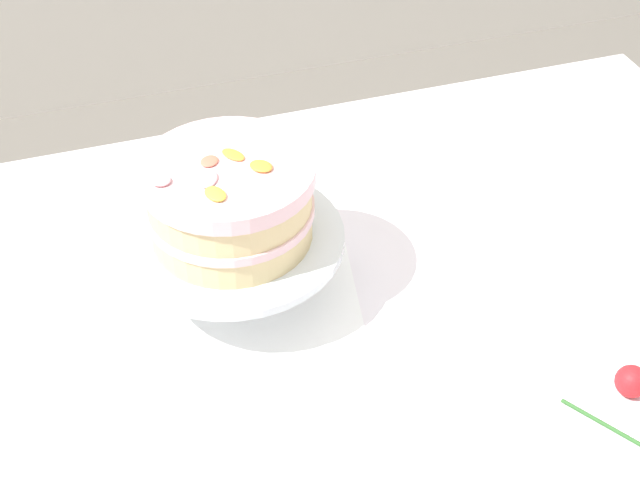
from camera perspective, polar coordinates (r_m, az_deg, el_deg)
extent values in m
cube|color=white|center=(1.20, 3.36, -5.11)|extent=(1.40, 1.00, 0.03)
cylinder|color=brown|center=(1.94, 15.48, -0.50)|extent=(0.06, 0.06, 0.71)
cube|color=white|center=(1.22, -5.29, -3.16)|extent=(0.37, 0.37, 0.00)
cylinder|color=silver|center=(1.22, -5.31, -2.94)|extent=(0.11, 0.11, 0.01)
cylinder|color=silver|center=(1.19, -5.43, -1.46)|extent=(0.03, 0.03, 0.07)
cylinder|color=silver|center=(1.16, -5.57, 0.13)|extent=(0.29, 0.29, 0.01)
cylinder|color=beige|center=(1.15, -5.64, 1.08)|extent=(0.21, 0.21, 0.04)
cylinder|color=beige|center=(1.13, -5.73, 2.06)|extent=(0.21, 0.21, 0.01)
cylinder|color=beige|center=(1.11, -5.81, 3.07)|extent=(0.21, 0.21, 0.04)
cylinder|color=beige|center=(1.10, -5.92, 4.31)|extent=(0.22, 0.22, 0.02)
ellipsoid|color=#E56B51|center=(1.09, -7.07, 5.02)|extent=(0.03, 0.03, 0.00)
ellipsoid|color=pink|center=(1.06, -7.10, 3.86)|extent=(0.03, 0.04, 0.00)
ellipsoid|color=orange|center=(1.08, -3.78, 4.73)|extent=(0.04, 0.04, 0.01)
ellipsoid|color=yellow|center=(1.04, -6.70, 2.95)|extent=(0.03, 0.04, 0.01)
ellipsoid|color=pink|center=(1.07, -10.12, 3.75)|extent=(0.03, 0.03, 0.01)
ellipsoid|color=orange|center=(1.10, -5.55, 5.45)|extent=(0.03, 0.04, 0.00)
cylinder|color=#2D6028|center=(1.12, 17.65, -11.12)|extent=(0.06, 0.10, 0.01)
sphere|color=red|center=(1.15, 19.26, -8.50)|extent=(0.04, 0.04, 0.04)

